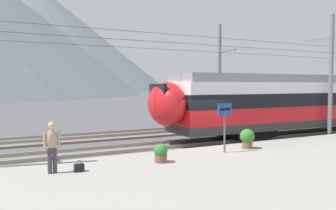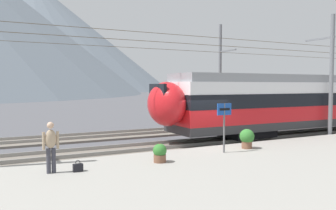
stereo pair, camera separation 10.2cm
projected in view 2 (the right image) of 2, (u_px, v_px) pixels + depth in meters
The scene contains 13 objects.
ground_plane at pixel (206, 150), 16.69m from camera, with size 400.00×400.00×0.00m, color #4C4C51.
platform_slab at pixel (283, 170), 12.15m from camera, with size 120.00×8.89×0.34m, color gray.
track_near at pixel (191, 145), 17.91m from camera, with size 120.00×3.00×0.28m.
track_far at pixel (153, 133), 22.39m from camera, with size 120.00×3.00×0.28m.
train_near_platform at pixel (326, 100), 22.44m from camera, with size 25.19×2.91×4.27m.
catenary_mast_mid at pixel (329, 74), 20.03m from camera, with size 44.67×2.09×7.38m.
catenary_mast_far_side at pixel (221, 73), 26.66m from camera, with size 44.67×2.12×8.00m.
platform_sign at pixel (224, 116), 14.39m from camera, with size 0.70×0.08×2.11m.
passenger_walking at pixel (51, 145), 11.03m from camera, with size 0.53×0.22×1.69m.
handbag_beside_passenger at pixel (78, 168), 11.28m from camera, with size 0.32×0.18×0.39m.
potted_plant_platform_edge at pixel (247, 137), 15.39m from camera, with size 0.67×0.67×0.89m.
potted_plant_by_shelter at pixel (160, 152), 12.63m from camera, with size 0.52×0.52×0.70m.
mountain_central_peak at pixel (31, 35), 200.44m from camera, with size 165.80×165.80×66.67m, color slate.
Camera 2 is at (-9.10, -13.92, 3.22)m, focal length 36.13 mm.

